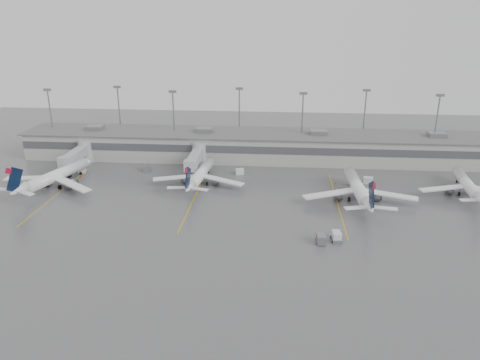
# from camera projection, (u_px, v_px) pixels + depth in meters

# --- Properties ---
(ground) EXTENTS (260.00, 260.00, 0.00)m
(ground) POSITION_uv_depth(u_px,v_px,m) (261.00, 246.00, 91.97)
(ground) COLOR #545457
(ground) RESTS_ON ground
(terminal) EXTENTS (152.00, 17.00, 9.45)m
(terminal) POSITION_uv_depth(u_px,v_px,m) (269.00, 146.00, 144.84)
(terminal) COLOR #A3A39E
(terminal) RESTS_ON ground
(light_masts) EXTENTS (142.40, 8.00, 20.60)m
(light_masts) POSITION_uv_depth(u_px,v_px,m) (270.00, 117.00, 147.56)
(light_masts) COLOR gray
(light_masts) RESTS_ON ground
(jet_bridge_left) EXTENTS (4.00, 17.20, 7.00)m
(jet_bridge_left) POSITION_uv_depth(u_px,v_px,m) (80.00, 154.00, 137.83)
(jet_bridge_left) COLOR #9C9FA1
(jet_bridge_left) RESTS_ON ground
(jet_bridge_right) EXTENTS (4.00, 17.20, 7.00)m
(jet_bridge_right) POSITION_uv_depth(u_px,v_px,m) (197.00, 157.00, 135.07)
(jet_bridge_right) COLOR #9C9FA1
(jet_bridge_right) RESTS_ON ground
(stand_markings) EXTENTS (105.25, 40.00, 0.01)m
(stand_markings) POSITION_uv_depth(u_px,v_px,m) (265.00, 200.00, 114.44)
(stand_markings) COLOR gold
(stand_markings) RESTS_ON ground
(jet_far_left) EXTENTS (25.97, 29.53, 9.79)m
(jet_far_left) POSITION_uv_depth(u_px,v_px,m) (53.00, 176.00, 121.50)
(jet_far_left) COLOR white
(jet_far_left) RESTS_ON ground
(jet_mid_left) EXTENTS (24.63, 27.71, 8.96)m
(jet_mid_left) POSITION_uv_depth(u_px,v_px,m) (200.00, 175.00, 123.68)
(jet_mid_left) COLOR white
(jet_mid_left) RESTS_ON ground
(jet_mid_right) EXTENTS (27.53, 30.90, 9.99)m
(jet_mid_right) POSITION_uv_depth(u_px,v_px,m) (358.00, 189.00, 112.93)
(jet_mid_right) COLOR white
(jet_mid_right) RESTS_ON ground
(jet_far_right) EXTENTS (24.13, 27.14, 8.78)m
(jet_far_right) POSITION_uv_depth(u_px,v_px,m) (468.00, 185.00, 116.25)
(jet_far_right) COLOR white
(jet_far_right) RESTS_ON ground
(baggage_tug) EXTENTS (2.13, 3.14, 1.96)m
(baggage_tug) POSITION_uv_depth(u_px,v_px,m) (336.00, 237.00, 93.85)
(baggage_tug) COLOR silver
(baggage_tug) RESTS_ON ground
(baggage_cart) EXTENTS (1.83, 3.01, 1.88)m
(baggage_cart) POSITION_uv_depth(u_px,v_px,m) (321.00, 239.00, 92.90)
(baggage_cart) COLOR slate
(baggage_cart) RESTS_ON ground
(gse_uld_a) EXTENTS (2.54, 2.06, 1.56)m
(gse_uld_a) POSITION_uv_depth(u_px,v_px,m) (82.00, 170.00, 133.50)
(gse_uld_a) COLOR silver
(gse_uld_a) RESTS_ON ground
(gse_uld_b) EXTENTS (2.58, 2.05, 1.60)m
(gse_uld_b) POSITION_uv_depth(u_px,v_px,m) (240.00, 171.00, 132.13)
(gse_uld_b) COLOR silver
(gse_uld_b) RESTS_ON ground
(gse_uld_c) EXTENTS (2.65, 1.98, 1.72)m
(gse_uld_c) POSITION_uv_depth(u_px,v_px,m) (368.00, 180.00, 125.10)
(gse_uld_c) COLOR silver
(gse_uld_c) RESTS_ON ground
(gse_loader) EXTENTS (2.32, 3.22, 1.84)m
(gse_loader) POSITION_uv_depth(u_px,v_px,m) (147.00, 168.00, 134.74)
(gse_loader) COLOR slate
(gse_loader) RESTS_ON ground
(cone_a) EXTENTS (0.46, 0.46, 0.73)m
(cone_a) POSITION_uv_depth(u_px,v_px,m) (81.00, 175.00, 130.29)
(cone_a) COLOR #EF4505
(cone_a) RESTS_ON ground
(cone_b) EXTENTS (0.46, 0.46, 0.73)m
(cone_b) POSITION_uv_depth(u_px,v_px,m) (213.00, 180.00, 127.12)
(cone_b) COLOR #EF4505
(cone_b) RESTS_ON ground
(cone_c) EXTENTS (0.45, 0.45, 0.71)m
(cone_c) POSITION_uv_depth(u_px,v_px,m) (336.00, 182.00, 124.96)
(cone_c) COLOR #EF4505
(cone_c) RESTS_ON ground
(cone_d) EXTENTS (0.40, 0.40, 0.64)m
(cone_d) POSITION_uv_depth(u_px,v_px,m) (452.00, 189.00, 120.31)
(cone_d) COLOR #EF4505
(cone_d) RESTS_ON ground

